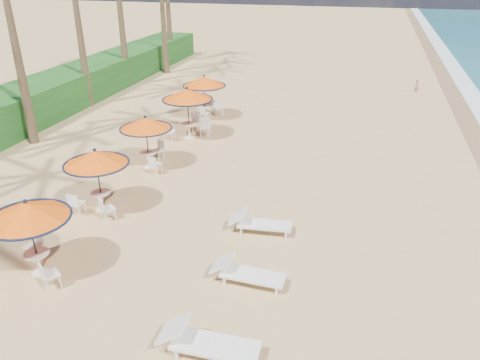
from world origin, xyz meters
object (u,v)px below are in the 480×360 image
object	(u,v)px
lounger_mid	(245,272)
lounger_far	(258,223)
station_0	(29,218)
station_3	(188,101)
lounger_near	(205,342)
station_1	(95,164)
station_4	(205,87)
station_2	(147,128)

from	to	relation	value
lounger_mid	lounger_far	distance (m)	2.54
station_0	station_3	world-z (taller)	station_3
station_0	lounger_far	world-z (taller)	station_0
station_3	lounger_mid	xyz separation A→B (m)	(5.29, -9.85, -1.45)
lounger_near	lounger_mid	bearing A→B (deg)	85.08
station_1	station_4	bearing A→B (deg)	89.43
station_1	lounger_near	xyz separation A→B (m)	(5.41, -5.05, -1.31)
lounger_near	lounger_mid	distance (m)	2.58
lounger_mid	station_2	bearing A→B (deg)	134.20
station_1	station_3	size ratio (longest dim) A/B	0.89
station_2	lounger_far	world-z (taller)	station_2
station_2	lounger_near	world-z (taller)	station_2
station_1	station_3	bearing A→B (deg)	87.55
station_4	lounger_far	world-z (taller)	station_4
station_3	station_4	world-z (taller)	station_3
station_1	lounger_far	xyz separation A→B (m)	(5.34, 0.04, -1.35)
station_2	lounger_near	size ratio (longest dim) A/B	0.99
lounger_mid	lounger_near	bearing A→B (deg)	-92.02
station_4	lounger_mid	world-z (taller)	station_4
station_3	station_0	bearing A→B (deg)	-90.39
station_1	lounger_near	world-z (taller)	station_1
station_0	station_2	xyz separation A→B (m)	(-0.24, 7.27, -0.06)
station_0	lounger_mid	xyz separation A→B (m)	(5.36, 1.04, -1.37)
station_4	station_1	bearing A→B (deg)	-90.57
station_1	station_4	size ratio (longest dim) A/B	0.95
lounger_near	lounger_far	world-z (taller)	lounger_near
station_3	lounger_far	size ratio (longest dim) A/B	1.25
station_4	station_3	bearing A→B (deg)	-85.90
station_1	station_2	xyz separation A→B (m)	(0.00, 3.75, -0.03)
station_2	station_3	distance (m)	3.64
station_0	lounger_mid	world-z (taller)	station_0
station_3	lounger_far	distance (m)	9.00
station_4	lounger_far	distance (m)	11.63
station_2	lounger_far	size ratio (longest dim) A/B	1.09
station_3	station_4	size ratio (longest dim) A/B	1.07
station_0	station_2	distance (m)	7.27
station_1	lounger_mid	xyz separation A→B (m)	(5.60, -2.48, -1.35)
station_2	lounger_mid	bearing A→B (deg)	-48.03
station_0	lounger_mid	size ratio (longest dim) A/B	1.14
station_3	lounger_far	world-z (taller)	station_3
station_1	station_3	distance (m)	7.38
lounger_far	station_0	bearing A→B (deg)	-150.89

